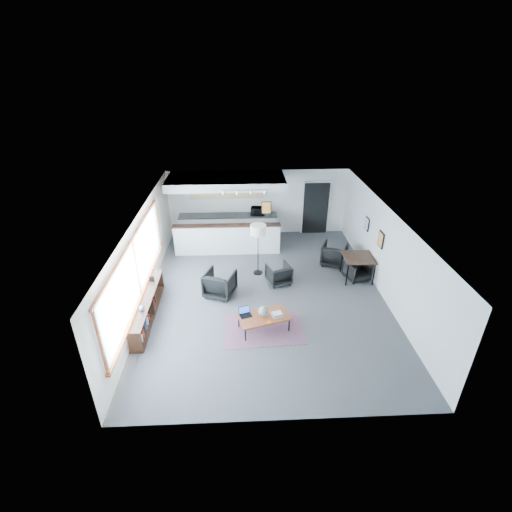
{
  "coord_description": "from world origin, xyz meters",
  "views": [
    {
      "loc": [
        -0.73,
        -9.41,
        6.31
      ],
      "look_at": [
        -0.27,
        0.4,
        1.08
      ],
      "focal_mm": 26.0,
      "sensor_mm": 36.0,
      "label": 1
    }
  ],
  "objects_px": {
    "laptop": "(245,313)",
    "microwave": "(258,210)",
    "armchair_right": "(279,273)",
    "coffee_table": "(264,317)",
    "armchair_left": "(220,283)",
    "floor_lamp": "(258,232)",
    "dining_table": "(358,259)",
    "book_stack": "(277,314)",
    "dining_chair_far": "(334,255)",
    "dining_chair_near": "(357,271)",
    "ceramic_pot": "(263,311)"
  },
  "relations": [
    {
      "from": "dining_table",
      "to": "dining_chair_far",
      "type": "distance_m",
      "value": 1.18
    },
    {
      "from": "ceramic_pot",
      "to": "dining_table",
      "type": "relative_size",
      "value": 0.28
    },
    {
      "from": "book_stack",
      "to": "dining_table",
      "type": "xyz_separation_m",
      "value": [
        2.82,
        2.41,
        0.26
      ]
    },
    {
      "from": "armchair_right",
      "to": "microwave",
      "type": "bearing_deg",
      "value": -100.57
    },
    {
      "from": "floor_lamp",
      "to": "dining_chair_far",
      "type": "bearing_deg",
      "value": 10.76
    },
    {
      "from": "armchair_left",
      "to": "microwave",
      "type": "bearing_deg",
      "value": -87.76
    },
    {
      "from": "armchair_left",
      "to": "dining_chair_far",
      "type": "distance_m",
      "value": 4.22
    },
    {
      "from": "dining_chair_near",
      "to": "dining_chair_far",
      "type": "relative_size",
      "value": 0.87
    },
    {
      "from": "armchair_right",
      "to": "dining_chair_near",
      "type": "height_order",
      "value": "armchair_right"
    },
    {
      "from": "coffee_table",
      "to": "armchair_left",
      "type": "distance_m",
      "value": 2.07
    },
    {
      "from": "dining_chair_near",
      "to": "microwave",
      "type": "bearing_deg",
      "value": 113.74
    },
    {
      "from": "coffee_table",
      "to": "book_stack",
      "type": "xyz_separation_m",
      "value": [
        0.35,
        0.01,
        0.07
      ]
    },
    {
      "from": "ceramic_pot",
      "to": "microwave",
      "type": "distance_m",
      "value": 5.84
    },
    {
      "from": "armchair_right",
      "to": "coffee_table",
      "type": "bearing_deg",
      "value": 56.39
    },
    {
      "from": "dining_chair_far",
      "to": "dining_chair_near",
      "type": "bearing_deg",
      "value": 140.87
    },
    {
      "from": "coffee_table",
      "to": "book_stack",
      "type": "height_order",
      "value": "book_stack"
    },
    {
      "from": "coffee_table",
      "to": "dining_chair_far",
      "type": "relative_size",
      "value": 2.05
    },
    {
      "from": "book_stack",
      "to": "armchair_right",
      "type": "bearing_deg",
      "value": 83.05
    },
    {
      "from": "book_stack",
      "to": "dining_table",
      "type": "distance_m",
      "value": 3.71
    },
    {
      "from": "coffee_table",
      "to": "armchair_right",
      "type": "distance_m",
      "value": 2.35
    },
    {
      "from": "armchair_right",
      "to": "ceramic_pot",
      "type": "bearing_deg",
      "value": 56.02
    },
    {
      "from": "laptop",
      "to": "book_stack",
      "type": "xyz_separation_m",
      "value": [
        0.83,
        -0.08,
        -0.02
      ]
    },
    {
      "from": "dining_table",
      "to": "dining_chair_far",
      "type": "xyz_separation_m",
      "value": [
        -0.51,
        0.99,
        -0.38
      ]
    },
    {
      "from": "floor_lamp",
      "to": "dining_table",
      "type": "relative_size",
      "value": 1.78
    },
    {
      "from": "ceramic_pot",
      "to": "dining_table",
      "type": "xyz_separation_m",
      "value": [
        3.18,
        2.4,
        0.17
      ]
    },
    {
      "from": "book_stack",
      "to": "armchair_left",
      "type": "distance_m",
      "value": 2.28
    },
    {
      "from": "laptop",
      "to": "microwave",
      "type": "distance_m",
      "value": 5.81
    },
    {
      "from": "ceramic_pot",
      "to": "dining_chair_near",
      "type": "distance_m",
      "value": 3.97
    },
    {
      "from": "armchair_left",
      "to": "floor_lamp",
      "type": "distance_m",
      "value": 2.03
    },
    {
      "from": "coffee_table",
      "to": "dining_table",
      "type": "distance_m",
      "value": 4.0
    },
    {
      "from": "armchair_right",
      "to": "dining_chair_near",
      "type": "bearing_deg",
      "value": 164.36
    },
    {
      "from": "laptop",
      "to": "armchair_left",
      "type": "distance_m",
      "value": 1.75
    },
    {
      "from": "ceramic_pot",
      "to": "armchair_left",
      "type": "height_order",
      "value": "armchair_left"
    },
    {
      "from": "ceramic_pot",
      "to": "dining_chair_far",
      "type": "xyz_separation_m",
      "value": [
        2.66,
        3.39,
        -0.21
      ]
    },
    {
      "from": "book_stack",
      "to": "floor_lamp",
      "type": "height_order",
      "value": "floor_lamp"
    },
    {
      "from": "microwave",
      "to": "armchair_left",
      "type": "bearing_deg",
      "value": -99.55
    },
    {
      "from": "microwave",
      "to": "dining_table",
      "type": "bearing_deg",
      "value": -40.05
    },
    {
      "from": "ceramic_pot",
      "to": "dining_chair_far",
      "type": "height_order",
      "value": "dining_chair_far"
    },
    {
      "from": "dining_table",
      "to": "microwave",
      "type": "relative_size",
      "value": 1.83
    },
    {
      "from": "book_stack",
      "to": "armchair_right",
      "type": "xyz_separation_m",
      "value": [
        0.28,
        2.26,
        -0.11
      ]
    },
    {
      "from": "book_stack",
      "to": "laptop",
      "type": "bearing_deg",
      "value": 174.79
    },
    {
      "from": "dining_chair_near",
      "to": "microwave",
      "type": "height_order",
      "value": "microwave"
    },
    {
      "from": "armchair_left",
      "to": "dining_chair_far",
      "type": "height_order",
      "value": "armchair_left"
    },
    {
      "from": "laptop",
      "to": "microwave",
      "type": "bearing_deg",
      "value": 65.2
    },
    {
      "from": "armchair_left",
      "to": "coffee_table",
      "type": "bearing_deg",
      "value": 145.75
    },
    {
      "from": "dining_table",
      "to": "microwave",
      "type": "xyz_separation_m",
      "value": [
        -3.02,
        3.41,
        0.39
      ]
    },
    {
      "from": "ceramic_pot",
      "to": "book_stack",
      "type": "distance_m",
      "value": 0.37
    },
    {
      "from": "dining_table",
      "to": "microwave",
      "type": "distance_m",
      "value": 4.58
    },
    {
      "from": "coffee_table",
      "to": "book_stack",
      "type": "bearing_deg",
      "value": -14.05
    },
    {
      "from": "laptop",
      "to": "armchair_right",
      "type": "xyz_separation_m",
      "value": [
        1.11,
        2.18,
        -0.13
      ]
    }
  ]
}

